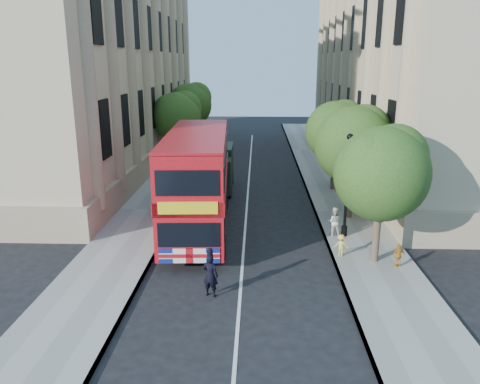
# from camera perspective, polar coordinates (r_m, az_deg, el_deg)

# --- Properties ---
(ground) EXTENTS (120.00, 120.00, 0.00)m
(ground) POSITION_cam_1_polar(r_m,az_deg,el_deg) (18.35, 0.03, -12.18)
(ground) COLOR black
(ground) RESTS_ON ground
(pavement_right) EXTENTS (3.50, 80.00, 0.12)m
(pavement_right) POSITION_cam_1_polar(r_m,az_deg,el_deg) (28.04, 12.63, -2.42)
(pavement_right) COLOR gray
(pavement_right) RESTS_ON ground
(pavement_left) EXTENTS (3.50, 80.00, 0.12)m
(pavement_left) POSITION_cam_1_polar(r_m,az_deg,el_deg) (28.28, -10.95, -2.17)
(pavement_left) COLOR gray
(pavement_left) RESTS_ON ground
(building_right) EXTENTS (12.00, 38.00, 18.00)m
(building_right) POSITION_cam_1_polar(r_m,az_deg,el_deg) (42.34, 21.06, 15.21)
(building_right) COLOR tan
(building_right) RESTS_ON ground
(building_left) EXTENTS (12.00, 38.00, 18.00)m
(building_left) POSITION_cam_1_polar(r_m,az_deg,el_deg) (42.72, -18.25, 15.45)
(building_left) COLOR tan
(building_left) RESTS_ON ground
(tree_right_near) EXTENTS (4.00, 4.00, 6.08)m
(tree_right_near) POSITION_cam_1_polar(r_m,az_deg,el_deg) (20.42, 16.99, 2.74)
(tree_right_near) COLOR #473828
(tree_right_near) RESTS_ON ground
(tree_right_mid) EXTENTS (4.20, 4.20, 6.37)m
(tree_right_mid) POSITION_cam_1_polar(r_m,az_deg,el_deg) (26.12, 13.77, 6.11)
(tree_right_mid) COLOR #473828
(tree_right_mid) RESTS_ON ground
(tree_right_far) EXTENTS (4.00, 4.00, 6.15)m
(tree_right_far) POSITION_cam_1_polar(r_m,az_deg,el_deg) (31.98, 11.65, 7.66)
(tree_right_far) COLOR #473828
(tree_right_far) RESTS_ON ground
(tree_left_far) EXTENTS (4.00, 4.00, 6.30)m
(tree_left_far) POSITION_cam_1_polar(r_m,az_deg,el_deg) (39.03, -7.66, 9.42)
(tree_left_far) COLOR #473828
(tree_left_far) RESTS_ON ground
(tree_left_back) EXTENTS (4.20, 4.20, 6.65)m
(tree_left_back) POSITION_cam_1_polar(r_m,az_deg,el_deg) (46.87, -6.03, 10.80)
(tree_left_back) COLOR #473828
(tree_left_back) RESTS_ON ground
(lamp_post) EXTENTS (0.32, 0.32, 5.16)m
(lamp_post) POSITION_cam_1_polar(r_m,az_deg,el_deg) (23.45, 12.88, 0.26)
(lamp_post) COLOR black
(lamp_post) RESTS_ON pavement_right
(double_decker_bus) EXTENTS (3.44, 11.05, 5.04)m
(double_decker_bus) POSITION_cam_1_polar(r_m,az_deg,el_deg) (24.04, -5.16, 1.66)
(double_decker_bus) COLOR #A60B11
(double_decker_bus) RESTS_ON ground
(box_van) EXTENTS (2.24, 5.28, 3.00)m
(box_van) POSITION_cam_1_polar(r_m,az_deg,el_deg) (31.85, -2.90, 2.73)
(box_van) COLOR black
(box_van) RESTS_ON ground
(police_constable) EXTENTS (0.70, 0.57, 1.68)m
(police_constable) POSITION_cam_1_polar(r_m,az_deg,el_deg) (17.81, -3.63, -10.10)
(police_constable) COLOR black
(police_constable) RESTS_ON ground
(woman_pedestrian) EXTENTS (0.75, 0.61, 1.47)m
(woman_pedestrian) POSITION_cam_1_polar(r_m,az_deg,el_deg) (23.87, 11.40, -3.54)
(woman_pedestrian) COLOR silver
(woman_pedestrian) RESTS_ON pavement_right
(child_a) EXTENTS (0.64, 0.38, 1.03)m
(child_a) POSITION_cam_1_polar(r_m,az_deg,el_deg) (21.10, 18.76, -7.32)
(child_a) COLOR orange
(child_a) RESTS_ON pavement_right
(child_b) EXTENTS (0.69, 0.46, 1.00)m
(child_b) POSITION_cam_1_polar(r_m,az_deg,el_deg) (21.57, 12.21, -6.35)
(child_b) COLOR #E2D14D
(child_b) RESTS_ON pavement_right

